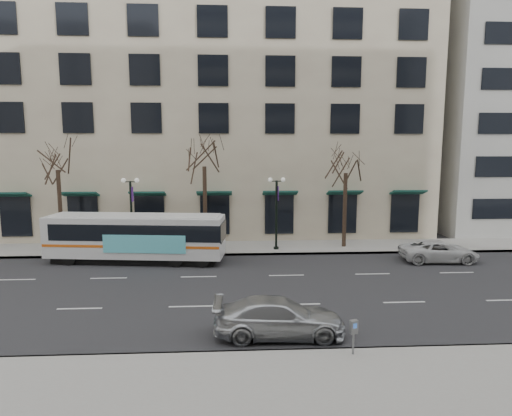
{
  "coord_description": "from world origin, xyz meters",
  "views": [
    {
      "loc": [
        1.98,
        -21.21,
        7.16
      ],
      "look_at": [
        3.21,
        1.6,
        4.0
      ],
      "focal_mm": 30.0,
      "sensor_mm": 36.0,
      "label": 1
    }
  ],
  "objects": [
    {
      "name": "city_bus",
      "position": [
        -4.14,
        5.79,
        1.66
      ],
      "size": [
        11.4,
        3.72,
        3.03
      ],
      "rotation": [
        0.0,
        0.0,
        -0.12
      ],
      "color": "silver",
      "rests_on": "ground"
    },
    {
      "name": "lamp_post_left",
      "position": [
        -4.99,
        8.2,
        2.94
      ],
      "size": [
        1.22,
        0.45,
        5.21
      ],
      "color": "black",
      "rests_on": "ground"
    },
    {
      "name": "lamp_post_right",
      "position": [
        5.01,
        8.2,
        2.94
      ],
      "size": [
        1.22,
        0.45,
        5.21
      ],
      "color": "black",
      "rests_on": "ground"
    },
    {
      "name": "tree_far_mid",
      "position": [
        0.0,
        8.8,
        6.91
      ],
      "size": [
        3.6,
        3.6,
        8.55
      ],
      "color": "black",
      "rests_on": "ground"
    },
    {
      "name": "silver_car",
      "position": [
        3.72,
        -5.57,
        0.73
      ],
      "size": [
        5.11,
        2.19,
        1.47
      ],
      "primitive_type": "imported",
      "rotation": [
        0.0,
        0.0,
        1.54
      ],
      "color": "#B8BCC1",
      "rests_on": "ground"
    },
    {
      "name": "ground",
      "position": [
        0.0,
        0.0,
        0.0
      ],
      "size": [
        160.0,
        160.0,
        0.0
      ],
      "primitive_type": "plane",
      "color": "black",
      "rests_on": "ground"
    },
    {
      "name": "sidewalk_far",
      "position": [
        5.0,
        9.0,
        0.07
      ],
      "size": [
        80.0,
        4.0,
        0.15
      ],
      "primitive_type": "cube",
      "color": "gray",
      "rests_on": "ground"
    },
    {
      "name": "white_pickup",
      "position": [
        15.13,
        4.83,
        0.67
      ],
      "size": [
        4.91,
        2.45,
        1.34
      ],
      "primitive_type": "imported",
      "rotation": [
        0.0,
        0.0,
        1.52
      ],
      "color": "silver",
      "rests_on": "ground"
    },
    {
      "name": "tree_far_left",
      "position": [
        -10.0,
        8.8,
        6.7
      ],
      "size": [
        3.6,
        3.6,
        8.34
      ],
      "color": "black",
      "rests_on": "ground"
    },
    {
      "name": "tree_far_right",
      "position": [
        10.0,
        8.8,
        6.42
      ],
      "size": [
        3.6,
        3.6,
        8.06
      ],
      "color": "black",
      "rests_on": "ground"
    },
    {
      "name": "building_hotel",
      "position": [
        -2.0,
        21.0,
        12.0
      ],
      "size": [
        40.0,
        20.0,
        24.0
      ],
      "primitive_type": "cube",
      "color": "tan",
      "rests_on": "ground"
    },
    {
      "name": "pay_station",
      "position": [
        6.07,
        -7.51,
        1.03
      ],
      "size": [
        0.3,
        0.23,
        1.22
      ],
      "rotation": [
        0.0,
        0.0,
        0.25
      ],
      "color": "slate",
      "rests_on": "sidewalk_near"
    }
  ]
}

